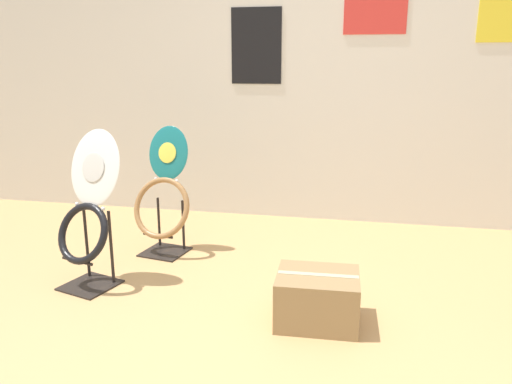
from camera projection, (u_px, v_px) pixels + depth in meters
name	position (u px, v px, depth m)	size (l,w,h in m)	color
ground_plane	(281.00, 365.00, 2.16)	(14.00, 14.00, 0.00)	tan
wall_back	(327.00, 59.00, 3.89)	(8.00, 0.07, 2.60)	silver
toilet_seat_display_teal_sax	(163.00, 199.00, 3.35)	(0.45, 0.34, 0.86)	black
toilet_seat_display_white_plain	(88.00, 214.00, 2.84)	(0.43, 0.40, 0.91)	black
storage_box	(317.00, 298.00, 2.49)	(0.42, 0.35, 0.26)	#93754C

